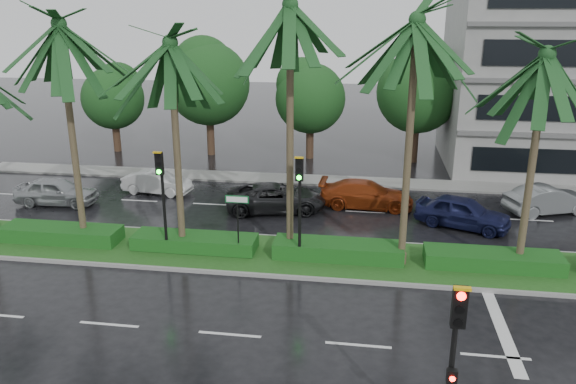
# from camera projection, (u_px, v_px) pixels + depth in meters

# --- Properties ---
(ground) EXTENTS (120.00, 120.00, 0.00)m
(ground) POSITION_uv_depth(u_px,v_px,m) (261.00, 266.00, 22.26)
(ground) COLOR black
(ground) RESTS_ON ground
(far_sidewalk) EXTENTS (40.00, 2.00, 0.12)m
(far_sidewalk) POSITION_uv_depth(u_px,v_px,m) (299.00, 180.00, 33.54)
(far_sidewalk) COLOR slate
(far_sidewalk) RESTS_ON ground
(median) EXTENTS (36.00, 4.00, 0.15)m
(median) POSITION_uv_depth(u_px,v_px,m) (265.00, 254.00, 23.17)
(median) COLOR gray
(median) RESTS_ON ground
(hedge) EXTENTS (35.20, 1.40, 0.60)m
(hedge) POSITION_uv_depth(u_px,v_px,m) (265.00, 246.00, 23.06)
(hedge) COLOR #124215
(hedge) RESTS_ON median
(lane_markings) EXTENTS (34.00, 13.06, 0.01)m
(lane_markings) POSITION_uv_depth(u_px,v_px,m) (336.00, 276.00, 21.43)
(lane_markings) COLOR silver
(lane_markings) RESTS_ON ground
(palm_row) EXTENTS (26.30, 4.20, 10.53)m
(palm_row) POSITION_uv_depth(u_px,v_px,m) (230.00, 53.00, 20.89)
(palm_row) COLOR #453628
(palm_row) RESTS_ON median
(signal_near) EXTENTS (0.34, 0.45, 4.36)m
(signal_near) POSITION_uv_depth(u_px,v_px,m) (452.00, 367.00, 11.81)
(signal_near) COLOR black
(signal_near) RESTS_ON near_sidewalk
(signal_median_left) EXTENTS (0.34, 0.42, 4.36)m
(signal_median_left) POSITION_uv_depth(u_px,v_px,m) (162.00, 188.00, 22.18)
(signal_median_left) COLOR black
(signal_median_left) RESTS_ON median
(signal_median_right) EXTENTS (0.34, 0.42, 4.36)m
(signal_median_right) POSITION_uv_depth(u_px,v_px,m) (300.00, 194.00, 21.41)
(signal_median_right) COLOR black
(signal_median_right) RESTS_ON median
(street_sign) EXTENTS (0.95, 0.09, 2.60)m
(street_sign) POSITION_uv_depth(u_px,v_px,m) (237.00, 211.00, 22.20)
(street_sign) COLOR black
(street_sign) RESTS_ON median
(bg_trees) EXTENTS (32.73, 5.64, 8.15)m
(bg_trees) POSITION_uv_depth(u_px,v_px,m) (322.00, 88.00, 37.24)
(bg_trees) COLOR #382419
(bg_trees) RESTS_ON ground
(car_silver) EXTENTS (1.93, 4.28, 1.43)m
(car_silver) POSITION_uv_depth(u_px,v_px,m) (56.00, 191.00, 29.21)
(car_silver) COLOR #999DA0
(car_silver) RESTS_ON ground
(car_white) EXTENTS (1.73, 3.92, 1.25)m
(car_white) POSITION_uv_depth(u_px,v_px,m) (157.00, 182.00, 31.03)
(car_white) COLOR #B7B7B7
(car_white) RESTS_ON ground
(car_darkgrey) EXTENTS (3.30, 5.39, 1.40)m
(car_darkgrey) POSITION_uv_depth(u_px,v_px,m) (276.00, 198.00, 28.25)
(car_darkgrey) COLOR black
(car_darkgrey) RESTS_ON ground
(car_red) EXTENTS (2.13, 4.86, 1.39)m
(car_red) POSITION_uv_depth(u_px,v_px,m) (366.00, 194.00, 28.79)
(car_red) COLOR maroon
(car_red) RESTS_ON ground
(car_blue) EXTENTS (3.26, 4.66, 1.47)m
(car_blue) POSITION_uv_depth(u_px,v_px,m) (463.00, 212.00, 26.09)
(car_blue) COLOR #161A42
(car_blue) RESTS_ON ground
(car_grey) EXTENTS (2.94, 4.54, 1.41)m
(car_grey) POSITION_uv_depth(u_px,v_px,m) (548.00, 200.00, 27.92)
(car_grey) COLOR slate
(car_grey) RESTS_ON ground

